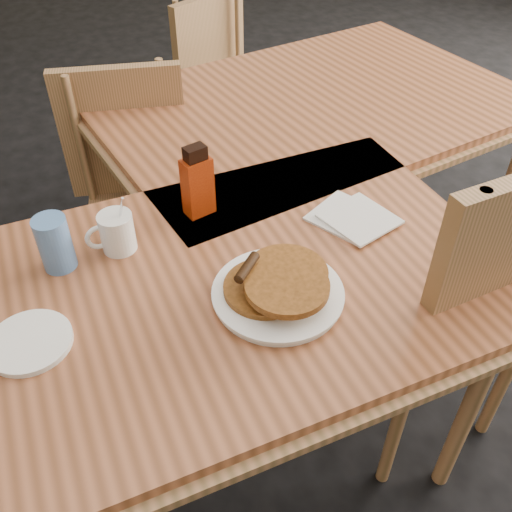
{
  "coord_description": "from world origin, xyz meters",
  "views": [
    {
      "loc": [
        -0.39,
        -0.74,
        1.57
      ],
      "look_at": [
        -0.03,
        0.03,
        0.83
      ],
      "focal_mm": 40.0,
      "sensor_mm": 36.0,
      "label": 1
    }
  ],
  "objects": [
    {
      "name": "floor",
      "position": [
        0.0,
        0.0,
        0.0
      ],
      "size": [
        10.0,
        10.0,
        0.0
      ],
      "primitive_type": "plane",
      "color": "black",
      "rests_on": "ground"
    },
    {
      "name": "main_table",
      "position": [
        -0.06,
        0.07,
        0.71
      ],
      "size": [
        1.2,
        0.83,
        0.75
      ],
      "rotation": [
        0.0,
        0.0,
        -0.03
      ],
      "color": "#A35C39",
      "rests_on": "floor"
    },
    {
      "name": "neighbor_table",
      "position": [
        0.49,
        0.7,
        0.71
      ],
      "size": [
        1.44,
        1.05,
        0.75
      ],
      "rotation": [
        0.0,
        0.0,
        0.11
      ],
      "color": "#A35C39",
      "rests_on": "floor"
    },
    {
      "name": "chair_main_far",
      "position": [
        -0.08,
        0.83,
        0.52
      ],
      "size": [
        0.49,
        0.5,
        0.88
      ],
      "rotation": [
        0.0,
        0.0,
        -0.27
      ],
      "color": "#A9784F",
      "rests_on": "floor"
    },
    {
      "name": "chair_neighbor_far",
      "position": [
        0.46,
        1.46,
        0.5
      ],
      "size": [
        0.49,
        0.5,
        0.84
      ],
      "rotation": [
        0.0,
        0.0,
        0.37
      ],
      "color": "#A9784F",
      "rests_on": "floor"
    },
    {
      "name": "chair_neighbor_near",
      "position": [
        0.47,
        -0.07,
        0.61
      ],
      "size": [
        0.46,
        0.46,
        1.01
      ],
      "rotation": [
        0.0,
        0.0,
        0.01
      ],
      "color": "#A9784F",
      "rests_on": "floor"
    },
    {
      "name": "pancake_plate",
      "position": [
        -0.01,
        -0.02,
        0.77
      ],
      "size": [
        0.27,
        0.27,
        0.08
      ],
      "rotation": [
        0.0,
        0.0,
        0.27
      ],
      "color": "white",
      "rests_on": "main_table"
    },
    {
      "name": "coffee_mug",
      "position": [
        -0.26,
        0.26,
        0.8
      ],
      "size": [
        0.11,
        0.08,
        0.14
      ],
      "rotation": [
        0.0,
        0.0,
        0.05
      ],
      "color": "white",
      "rests_on": "main_table"
    },
    {
      "name": "syrup_bottle",
      "position": [
        -0.05,
        0.31,
        0.83
      ],
      "size": [
        0.07,
        0.05,
        0.18
      ],
      "rotation": [
        0.0,
        0.0,
        0.19
      ],
      "color": "maroon",
      "rests_on": "main_table"
    },
    {
      "name": "napkin_stack",
      "position": [
        0.27,
        0.13,
        0.76
      ],
      "size": [
        0.2,
        0.21,
        0.01
      ],
      "rotation": [
        0.0,
        0.0,
        0.43
      ],
      "color": "silver",
      "rests_on": "main_table"
    },
    {
      "name": "blue_tumbler",
      "position": [
        -0.39,
        0.26,
        0.81
      ],
      "size": [
        0.08,
        0.08,
        0.12
      ],
      "primitive_type": "cylinder",
      "rotation": [
        0.0,
        0.0,
        0.16
      ],
      "color": "#5380C2",
      "rests_on": "main_table"
    },
    {
      "name": "side_saucer",
      "position": [
        -0.48,
        0.06,
        0.76
      ],
      "size": [
        0.18,
        0.18,
        0.01
      ],
      "primitive_type": "cylinder",
      "rotation": [
        0.0,
        0.0,
        0.13
      ],
      "color": "white",
      "rests_on": "main_table"
    }
  ]
}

